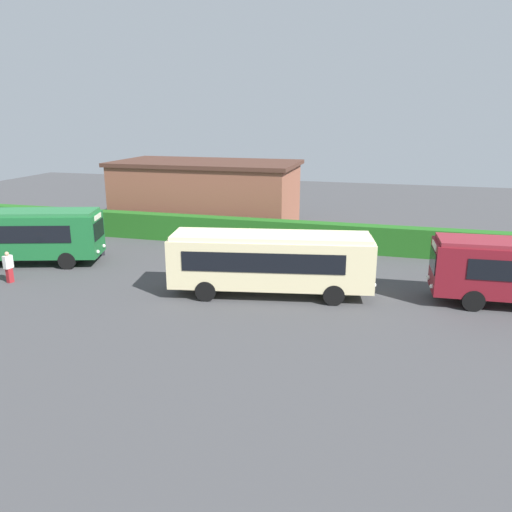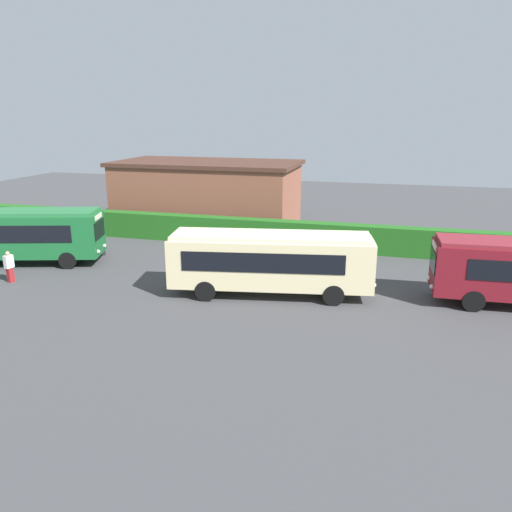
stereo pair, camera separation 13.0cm
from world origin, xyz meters
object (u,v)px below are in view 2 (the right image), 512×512
bus_cream (271,260)px  traffic_cone (230,251)px  bus_green (26,233)px  person_left (9,266)px  person_center (102,241)px

bus_cream → traffic_cone: 7.60m
bus_green → person_left: 3.61m
person_center → person_left: bearing=-60.2°
person_left → traffic_cone: bearing=-129.6°
bus_cream → person_left: size_ratio=5.97×
bus_green → person_center: size_ratio=5.07×
bus_green → person_left: bearing=-83.4°
bus_cream → traffic_cone: bearing=114.1°
bus_green → traffic_cone: 12.14m
bus_green → bus_cream: bearing=-22.1°
bus_cream → person_center: bearing=150.7°
person_left → traffic_cone: size_ratio=2.82×
bus_green → person_center: 4.36m
person_center → bus_cream: bearing=27.2°
bus_cream → person_center: (-12.04, 4.22, -0.87)m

